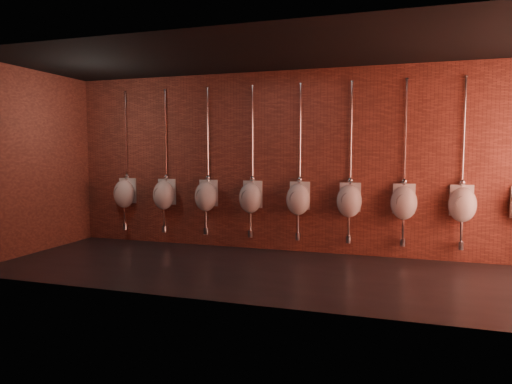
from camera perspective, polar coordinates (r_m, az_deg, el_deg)
ground at (r=6.91m, az=1.29°, el=-9.86°), size 8.50×8.50×0.00m
room_shell at (r=6.68m, az=1.32°, el=7.06°), size 8.54×3.04×3.22m
urinal_0 at (r=9.36m, az=-16.14°, el=-0.15°), size 0.45×0.40×2.72m
urinal_1 at (r=8.91m, az=-11.44°, el=-0.30°), size 0.45×0.40×2.72m
urinal_2 at (r=8.52m, az=-6.28°, el=-0.47°), size 0.45×0.40×2.72m
urinal_3 at (r=8.21m, az=-0.67°, el=-0.65°), size 0.45×0.40×2.72m
urinal_4 at (r=7.98m, az=5.31°, el=-0.84°), size 0.45×0.40×2.72m
urinal_5 at (r=7.84m, az=11.58°, el=-1.02°), size 0.45×0.40×2.72m
urinal_6 at (r=7.80m, az=17.99°, el=-1.20°), size 0.45×0.40×2.72m
urinal_7 at (r=7.86m, az=24.39°, el=-1.36°), size 0.45×0.40×2.72m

